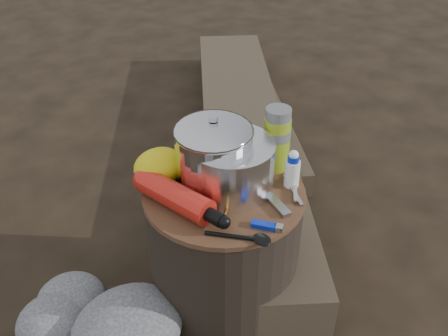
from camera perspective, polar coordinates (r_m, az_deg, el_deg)
ground at (r=1.65m, az=0.00°, el=-13.80°), size 60.00×60.00×0.00m
stump at (r=1.50m, az=0.00°, el=-8.71°), size 0.44×0.44×0.40m
log_main at (r=2.22m, az=2.19°, el=3.61°), size 1.32×1.89×0.17m
log_small at (r=2.47m, az=3.84°, el=6.24°), size 0.76×1.19×0.10m
foil_windscreen at (r=1.34m, az=0.83°, el=0.22°), size 0.23×0.23×0.14m
camping_pot at (r=1.33m, az=-1.17°, el=1.62°), size 0.20×0.20×0.20m
fuel_bottle at (r=1.30m, az=-5.51°, el=-3.19°), size 0.15×0.30×0.07m
thermos at (r=1.42m, az=5.98°, el=3.27°), size 0.07×0.07×0.19m
travel_mug at (r=1.49m, az=-0.40°, el=3.50°), size 0.07×0.07×0.11m
stuff_sack at (r=1.39m, az=-7.35°, el=0.19°), size 0.14×0.12×0.10m
food_pouch at (r=1.47m, az=-3.57°, el=3.23°), size 0.10×0.06×0.12m
lighter at (r=1.25m, az=4.51°, el=-6.45°), size 0.07×0.07×0.01m
multitool at (r=1.32m, az=6.13°, el=-4.25°), size 0.04×0.09×0.01m
pot_grabber at (r=1.38m, az=7.80°, el=-2.39°), size 0.10×0.14×0.01m
spork at (r=1.22m, az=0.93°, el=-7.67°), size 0.13×0.13×0.01m
squeeze_bottle at (r=1.37m, az=7.73°, el=-0.25°), size 0.04×0.04×0.10m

